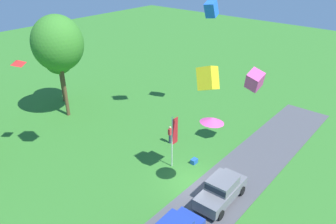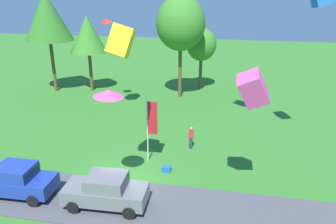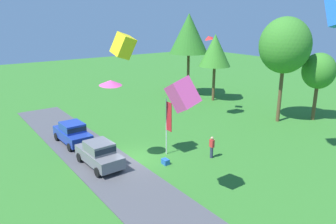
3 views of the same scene
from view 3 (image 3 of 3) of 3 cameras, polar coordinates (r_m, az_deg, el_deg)
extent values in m
plane|color=#337528|center=(25.15, -6.15, -8.20)|extent=(120.00, 120.00, 0.00)
cube|color=#4C4C51|center=(24.25, -10.68, -9.30)|extent=(36.00, 4.40, 0.06)
cube|color=#1E389E|center=(28.72, -16.28, -3.87)|extent=(4.45, 1.93, 0.80)
cube|color=#1E389E|center=(28.39, -16.33, -2.50)|extent=(2.05, 1.70, 0.70)
cube|color=#19232D|center=(28.39, -16.33, -2.50)|extent=(2.09, 1.67, 0.38)
cylinder|color=black|center=(29.93, -18.80, -4.08)|extent=(0.69, 0.26, 0.68)
cylinder|color=black|center=(30.46, -15.77, -3.46)|extent=(0.69, 0.26, 0.68)
cylinder|color=black|center=(27.28, -16.72, -5.90)|extent=(0.69, 0.26, 0.68)
cylinder|color=black|center=(27.85, -13.44, -5.17)|extent=(0.69, 0.26, 0.68)
cube|color=slate|center=(24.10, -11.91, -7.53)|extent=(4.46, 1.95, 0.80)
cube|color=slate|center=(23.72, -11.91, -5.96)|extent=(2.06, 1.71, 0.70)
cube|color=#19232D|center=(23.72, -11.91, -5.96)|extent=(2.10, 1.68, 0.38)
cylinder|color=black|center=(25.21, -15.13, -7.65)|extent=(0.69, 0.26, 0.68)
cylinder|color=black|center=(25.83, -11.63, -6.80)|extent=(0.69, 0.26, 0.68)
cylinder|color=black|center=(22.71, -12.11, -10.21)|extent=(0.69, 0.26, 0.68)
cylinder|color=black|center=(23.40, -8.31, -9.17)|extent=(0.69, 0.26, 0.68)
cylinder|color=#2D334C|center=(25.33, 7.59, -6.98)|extent=(0.24, 0.24, 0.88)
cube|color=red|center=(25.05, 7.66, -5.42)|extent=(0.36, 0.22, 0.60)
sphere|color=tan|center=(24.90, 7.69, -4.53)|extent=(0.22, 0.22, 0.22)
cylinder|color=brown|center=(44.17, 3.53, 6.49)|extent=(0.36, 0.36, 5.66)
cone|color=#2D7023|center=(43.56, 3.66, 13.48)|extent=(5.10, 5.10, 5.10)
cylinder|color=brown|center=(41.98, 7.96, 4.94)|extent=(0.36, 0.36, 4.37)
cone|color=#387F28|center=(41.36, 8.19, 10.58)|extent=(3.93, 3.93, 3.93)
cylinder|color=brown|center=(34.88, 18.92, 2.78)|extent=(0.36, 0.36, 5.47)
ellipsoid|color=#387F28|center=(34.13, 19.69, 10.87)|extent=(4.92, 4.92, 5.42)
cylinder|color=brown|center=(36.94, 24.18, 1.49)|extent=(0.36, 0.36, 3.65)
ellipsoid|color=#387F28|center=(36.31, 24.79, 6.52)|extent=(3.28, 3.28, 3.61)
cylinder|color=silver|center=(25.13, -0.29, -2.60)|extent=(0.08, 0.08, 4.49)
cube|color=red|center=(24.58, 0.18, -0.84)|extent=(0.64, 0.04, 2.24)
cube|color=blue|center=(24.17, -0.45, -8.64)|extent=(0.56, 0.40, 0.40)
cube|color=#EA4C9E|center=(17.25, 2.59, 3.05)|extent=(1.66, 1.57, 2.08)
pyramid|color=red|center=(34.75, 7.03, 12.72)|extent=(0.99, 0.93, 0.54)
cube|color=yellow|center=(22.49, -7.79, 11.34)|extent=(1.53, 1.52, 1.93)
cone|color=#EA4C9E|center=(22.91, -9.97, 5.05)|extent=(1.85, 1.83, 0.48)
camera|label=1|loc=(36.54, -38.48, 21.72)|focal=35.00mm
camera|label=2|loc=(15.24, -57.37, 11.23)|focal=35.00mm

